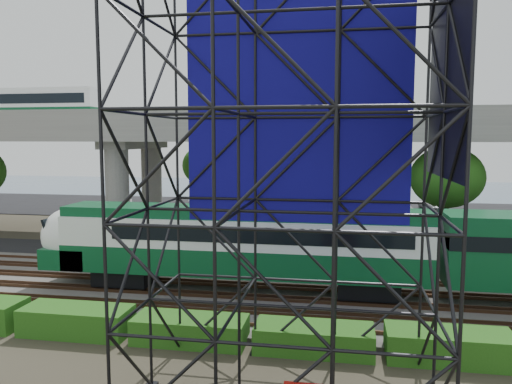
# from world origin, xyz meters

# --- Properties ---
(ground) EXTENTS (140.00, 140.00, 0.00)m
(ground) POSITION_xyz_m (0.00, 0.00, 0.00)
(ground) COLOR #474233
(ground) RESTS_ON ground
(ballast_bed) EXTENTS (90.00, 12.00, 0.20)m
(ballast_bed) POSITION_xyz_m (0.00, 2.00, 0.10)
(ballast_bed) COLOR slate
(ballast_bed) RESTS_ON ground
(service_road) EXTENTS (90.00, 5.00, 0.08)m
(service_road) POSITION_xyz_m (0.00, 10.50, 0.04)
(service_road) COLOR black
(service_road) RESTS_ON ground
(parking_lot) EXTENTS (90.00, 18.00, 0.08)m
(parking_lot) POSITION_xyz_m (0.00, 34.00, 0.04)
(parking_lot) COLOR black
(parking_lot) RESTS_ON ground
(harbor_water) EXTENTS (140.00, 40.00, 0.03)m
(harbor_water) POSITION_xyz_m (0.00, 56.00, 0.01)
(harbor_water) COLOR slate
(harbor_water) RESTS_ON ground
(rail_tracks) EXTENTS (90.00, 9.52, 0.16)m
(rail_tracks) POSITION_xyz_m (0.00, 2.00, 0.28)
(rail_tracks) COLOR #472D1E
(rail_tracks) RESTS_ON ballast_bed
(commuter_train) EXTENTS (29.30, 3.06, 4.30)m
(commuter_train) POSITION_xyz_m (3.98, 2.00, 2.88)
(commuter_train) COLOR black
(commuter_train) RESTS_ON rail_tracks
(overpass) EXTENTS (80.00, 12.00, 12.40)m
(overpass) POSITION_xyz_m (-1.40, 16.00, 8.21)
(overpass) COLOR #9E9B93
(overpass) RESTS_ON ground
(scaffold_tower) EXTENTS (9.36, 6.36, 15.00)m
(scaffold_tower) POSITION_xyz_m (5.32, -7.98, 7.47)
(scaffold_tower) COLOR black
(scaffold_tower) RESTS_ON ground
(hedge_strip) EXTENTS (34.60, 1.80, 1.20)m
(hedge_strip) POSITION_xyz_m (1.01, -4.30, 0.56)
(hedge_strip) COLOR #1D5112
(hedge_strip) RESTS_ON ground
(trees) EXTENTS (40.94, 16.94, 7.69)m
(trees) POSITION_xyz_m (-4.67, 16.17, 5.57)
(trees) COLOR #382314
(trees) RESTS_ON ground
(suv) EXTENTS (5.57, 3.13, 1.47)m
(suv) POSITION_xyz_m (-10.88, 9.95, 0.81)
(suv) COLOR black
(suv) RESTS_ON service_road
(parked_cars) EXTENTS (38.09, 9.65, 1.31)m
(parked_cars) POSITION_xyz_m (1.54, 33.60, 0.69)
(parked_cars) COLOR silver
(parked_cars) RESTS_ON parking_lot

